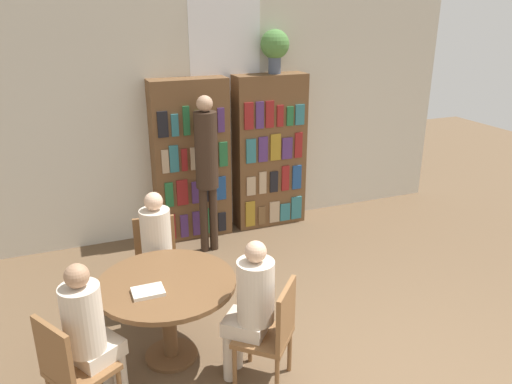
{
  "coord_description": "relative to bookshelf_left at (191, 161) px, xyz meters",
  "views": [
    {
      "loc": [
        -1.99,
        -2.35,
        2.79
      ],
      "look_at": [
        -0.25,
        1.99,
        1.05
      ],
      "focal_mm": 35.0,
      "sensor_mm": 36.0,
      "label": 1
    }
  ],
  "objects": [
    {
      "name": "flower_vase",
      "position": [
        1.12,
        0.0,
        1.34
      ],
      "size": [
        0.36,
        0.36,
        0.53
      ],
      "color": "#475166",
      "rests_on": "bookshelf_right"
    },
    {
      "name": "bookshelf_left",
      "position": [
        0.0,
        0.0,
        0.0
      ],
      "size": [
        0.94,
        0.34,
        2.0
      ],
      "color": "brown",
      "rests_on": "ground_plane"
    },
    {
      "name": "seated_reader_back",
      "position": [
        -1.45,
        -2.66,
        -0.31
      ],
      "size": [
        0.42,
        0.4,
        1.21
      ],
      "rotation": [
        0.0,
        0.0,
        -1.04
      ],
      "color": "beige",
      "rests_on": "ground_plane"
    },
    {
      "name": "wall_back",
      "position": [
        0.53,
        0.19,
        0.51
      ],
      "size": [
        6.4,
        0.07,
        3.0
      ],
      "color": "beige",
      "rests_on": "ground_plane"
    },
    {
      "name": "reading_table",
      "position": [
        -0.83,
        -2.29,
        -0.4
      ],
      "size": [
        1.12,
        1.12,
        0.73
      ],
      "color": "brown",
      "rests_on": "ground_plane"
    },
    {
      "name": "seated_reader_right",
      "position": [
        -0.29,
        -2.77,
        -0.31
      ],
      "size": [
        0.43,
        0.42,
        1.21
      ],
      "rotation": [
        0.0,
        0.0,
        0.85
      ],
      "color": "beige",
      "rests_on": "ground_plane"
    },
    {
      "name": "seated_reader_left",
      "position": [
        -0.76,
        -1.58,
        -0.31
      ],
      "size": [
        0.31,
        0.39,
        1.22
      ],
      "rotation": [
        0.0,
        0.0,
        -3.24
      ],
      "color": "beige",
      "rests_on": "ground_plane"
    },
    {
      "name": "open_book_on_table",
      "position": [
        -1.0,
        -2.42,
        -0.25
      ],
      "size": [
        0.24,
        0.18,
        0.03
      ],
      "color": "silver",
      "rests_on": "reading_table"
    },
    {
      "name": "chair_left_side",
      "position": [
        -0.74,
        -1.4,
        -0.51
      ],
      "size": [
        0.44,
        0.44,
        0.88
      ],
      "rotation": [
        0.0,
        0.0,
        -3.24
      ],
      "color": "brown",
      "rests_on": "ground_plane"
    },
    {
      "name": "chair_near_camera",
      "position": [
        -1.6,
        -2.75,
        -0.51
      ],
      "size": [
        0.55,
        0.55,
        0.88
      ],
      "rotation": [
        0.0,
        0.0,
        -1.04
      ],
      "color": "brown",
      "rests_on": "ground_plane"
    },
    {
      "name": "bookshelf_right",
      "position": [
        1.06,
        -0.0,
        0.0
      ],
      "size": [
        0.94,
        0.34,
        2.0
      ],
      "color": "brown",
      "rests_on": "ground_plane"
    },
    {
      "name": "chair_far_side",
      "position": [
        -0.16,
        -2.89,
        -0.51
      ],
      "size": [
        0.56,
        0.56,
        0.88
      ],
      "rotation": [
        0.0,
        0.0,
        0.85
      ],
      "color": "brown",
      "rests_on": "ground_plane"
    },
    {
      "name": "librarian_standing",
      "position": [
        0.06,
        -0.5,
        0.14
      ],
      "size": [
        0.26,
        0.53,
        1.88
      ],
      "color": "#332319",
      "rests_on": "ground_plane"
    }
  ]
}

